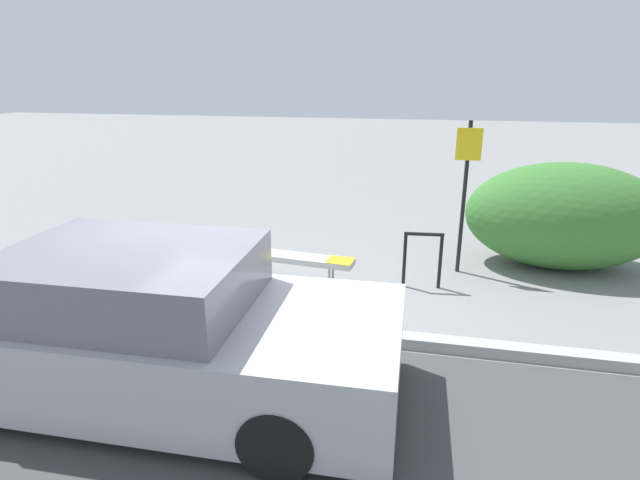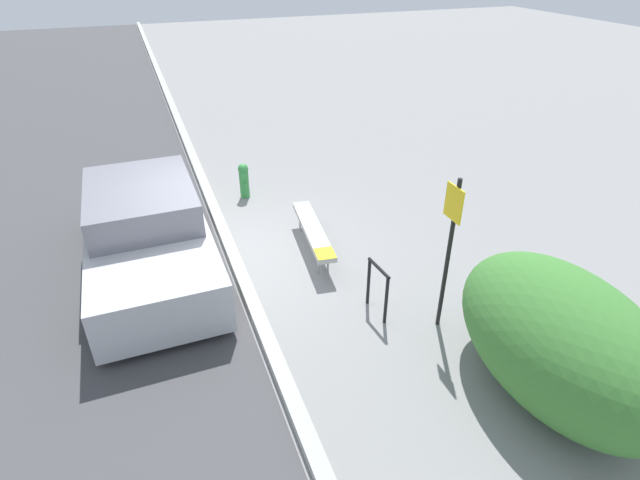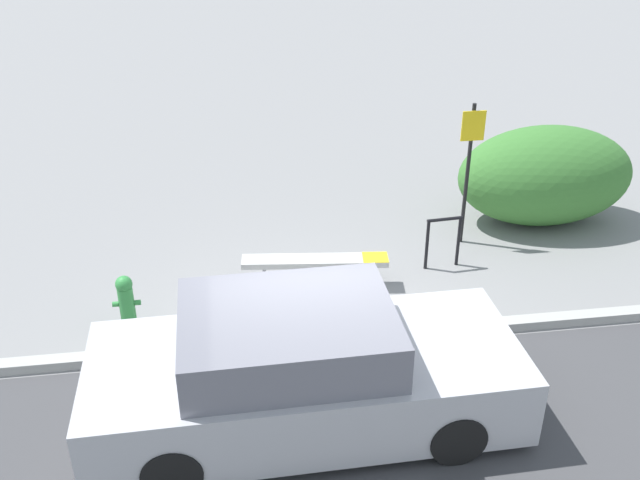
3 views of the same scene
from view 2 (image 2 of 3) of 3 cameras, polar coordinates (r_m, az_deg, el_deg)
The scene contains 8 objects.
ground_plane at distance 8.90m, azimuth -9.88°, elevation -2.05°, with size 60.00×60.00×0.00m, color gray.
curb at distance 8.86m, azimuth -9.92°, elevation -1.70°, with size 60.00×0.20×0.13m.
bench at distance 8.76m, azimuth -0.79°, elevation 1.09°, with size 2.10×0.55×0.47m.
bike_rack at distance 7.31m, azimuth 6.60°, elevation -5.14°, with size 0.55×0.10×0.83m.
sign_post at distance 6.77m, azimuth 14.58°, elevation -0.30°, with size 0.36×0.08×2.30m.
fire_hydrant at distance 10.84m, azimuth -8.68°, elevation 6.86°, with size 0.36×0.22×0.77m.
shrub_hedge at distance 6.50m, azimuth 25.72°, elevation -10.32°, with size 2.95×1.72×1.66m.
parked_car_near at distance 8.73m, azimuth -19.13°, elevation 0.88°, with size 4.61×1.94×1.43m.
Camera 2 is at (7.41, -1.12, 4.81)m, focal length 28.00 mm.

